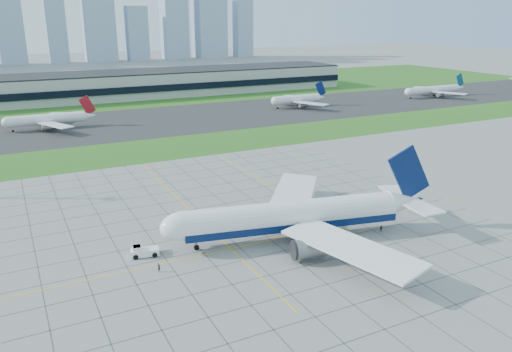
{
  "coord_description": "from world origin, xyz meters",
  "views": [
    {
      "loc": [
        -49.69,
        -92.03,
        47.6
      ],
      "look_at": [
        8.67,
        22.59,
        7.0
      ],
      "focal_mm": 35.0,
      "sensor_mm": 36.0,
      "label": 1
    }
  ],
  "objects_px": {
    "crew_near": "(159,268)",
    "distant_jet_3": "(434,90)",
    "airliner": "(294,216)",
    "pushback_tug": "(143,251)",
    "crew_far": "(381,229)",
    "distant_jet_2": "(298,99)",
    "distant_jet_1": "(48,119)"
  },
  "relations": [
    {
      "from": "crew_near",
      "to": "distant_jet_3",
      "type": "bearing_deg",
      "value": -6.08
    },
    {
      "from": "airliner",
      "to": "distant_jet_3",
      "type": "relative_size",
      "value": 1.33
    },
    {
      "from": "airliner",
      "to": "pushback_tug",
      "type": "relative_size",
      "value": 7.32
    },
    {
      "from": "crew_far",
      "to": "distant_jet_2",
      "type": "relative_size",
      "value": 0.04
    },
    {
      "from": "airliner",
      "to": "crew_far",
      "type": "relative_size",
      "value": 40.33
    },
    {
      "from": "airliner",
      "to": "crew_near",
      "type": "height_order",
      "value": "airliner"
    },
    {
      "from": "distant_jet_3",
      "to": "crew_near",
      "type": "bearing_deg",
      "value": -146.78
    },
    {
      "from": "pushback_tug",
      "to": "distant_jet_3",
      "type": "distance_m",
      "value": 263.07
    },
    {
      "from": "crew_near",
      "to": "crew_far",
      "type": "bearing_deg",
      "value": -44.69
    },
    {
      "from": "airliner",
      "to": "distant_jet_2",
      "type": "distance_m",
      "value": 177.37
    },
    {
      "from": "distant_jet_3",
      "to": "crew_far",
      "type": "bearing_deg",
      "value": -138.61
    },
    {
      "from": "pushback_tug",
      "to": "airliner",
      "type": "bearing_deg",
      "value": -0.16
    },
    {
      "from": "distant_jet_2",
      "to": "distant_jet_3",
      "type": "distance_m",
      "value": 98.02
    },
    {
      "from": "crew_near",
      "to": "distant_jet_2",
      "type": "height_order",
      "value": "distant_jet_2"
    },
    {
      "from": "distant_jet_1",
      "to": "crew_near",
      "type": "bearing_deg",
      "value": -87.84
    },
    {
      "from": "distant_jet_1",
      "to": "distant_jet_3",
      "type": "relative_size",
      "value": 0.9
    },
    {
      "from": "pushback_tug",
      "to": "distant_jet_1",
      "type": "xyz_separation_m",
      "value": [
        -4.85,
        144.99,
        3.43
      ]
    },
    {
      "from": "crew_near",
      "to": "distant_jet_1",
      "type": "relative_size",
      "value": 0.04
    },
    {
      "from": "airliner",
      "to": "distant_jet_3",
      "type": "xyz_separation_m",
      "value": [
        191.45,
        144.79,
        -1.0
      ]
    },
    {
      "from": "airliner",
      "to": "crew_near",
      "type": "xyz_separation_m",
      "value": [
        -31.64,
        -1.29,
        -4.6
      ]
    },
    {
      "from": "distant_jet_3",
      "to": "distant_jet_1",
      "type": "bearing_deg",
      "value": 178.22
    },
    {
      "from": "pushback_tug",
      "to": "distant_jet_3",
      "type": "xyz_separation_m",
      "value": [
        224.03,
        137.86,
        3.43
      ]
    },
    {
      "from": "crew_near",
      "to": "distant_jet_2",
      "type": "relative_size",
      "value": 0.04
    },
    {
      "from": "crew_far",
      "to": "distant_jet_3",
      "type": "bearing_deg",
      "value": 86.23
    },
    {
      "from": "airliner",
      "to": "distant_jet_2",
      "type": "bearing_deg",
      "value": 69.99
    },
    {
      "from": "pushback_tug",
      "to": "crew_near",
      "type": "bearing_deg",
      "value": -71.62
    },
    {
      "from": "airliner",
      "to": "distant_jet_1",
      "type": "distance_m",
      "value": 156.46
    },
    {
      "from": "airliner",
      "to": "crew_far",
      "type": "bearing_deg",
      "value": -5.22
    },
    {
      "from": "crew_far",
      "to": "distant_jet_1",
      "type": "distance_m",
      "value": 168.29
    },
    {
      "from": "distant_jet_1",
      "to": "crew_far",
      "type": "bearing_deg",
      "value": -69.99
    },
    {
      "from": "crew_far",
      "to": "distant_jet_3",
      "type": "xyz_separation_m",
      "value": [
        171.32,
        150.97,
        3.7
      ]
    },
    {
      "from": "crew_far",
      "to": "distant_jet_2",
      "type": "bearing_deg",
      "value": 109.74
    }
  ]
}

